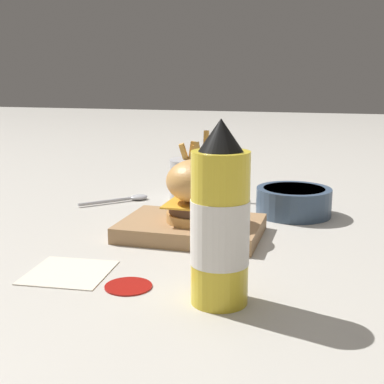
{
  "coord_description": "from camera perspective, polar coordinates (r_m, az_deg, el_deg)",
  "views": [
    {
      "loc": [
        0.23,
        -0.79,
        0.27
      ],
      "look_at": [
        0.0,
        0.04,
        0.08
      ],
      "focal_mm": 50.0,
      "sensor_mm": 36.0,
      "label": 1
    }
  ],
  "objects": [
    {
      "name": "ground_plane",
      "position": [
        0.87,
        -0.85,
        -5.5
      ],
      "size": [
        6.0,
        6.0,
        0.0
      ],
      "primitive_type": "plane",
      "color": "#B7B2A8"
    },
    {
      "name": "spoon",
      "position": [
        1.16,
        -6.79,
        -0.7
      ],
      "size": [
        0.12,
        0.12,
        0.01
      ],
      "rotation": [
        0.0,
        0.0,
        0.8
      ],
      "color": "#B2B2B7",
      "rests_on": "ground_plane"
    },
    {
      "name": "burger",
      "position": [
        0.89,
        0.61,
        0.2
      ],
      "size": [
        0.11,
        0.11,
        0.11
      ],
      "color": "tan",
      "rests_on": "serving_board"
    },
    {
      "name": "ketchup_puddle",
      "position": [
        0.7,
        -6.8,
        -9.88
      ],
      "size": [
        0.06,
        0.06,
        0.0
      ],
      "color": "#9E140F",
      "rests_on": "ground_plane"
    },
    {
      "name": "parchment_square",
      "position": [
        0.77,
        -12.99,
        -8.3
      ],
      "size": [
        0.12,
        0.12,
        0.0
      ],
      "color": "beige",
      "rests_on": "ground_plane"
    },
    {
      "name": "serving_board",
      "position": [
        0.91,
        0.0,
        -3.9
      ],
      "size": [
        0.23,
        0.16,
        0.03
      ],
      "color": "#A37A51",
      "rests_on": "ground_plane"
    },
    {
      "name": "ketchup_bottle",
      "position": [
        0.63,
        3.0,
        -3.33
      ],
      "size": [
        0.07,
        0.07,
        0.22
      ],
      "color": "yellow",
      "rests_on": "ground_plane"
    },
    {
      "name": "fries_basket",
      "position": [
        1.16,
        0.08,
        1.43
      ],
      "size": [
        0.1,
        0.1,
        0.15
      ],
      "color": "#B7B7BC",
      "rests_on": "ground_plane"
    },
    {
      "name": "side_bowl",
      "position": [
        1.05,
        10.79,
        -0.92
      ],
      "size": [
        0.14,
        0.14,
        0.05
      ],
      "color": "#384C66",
      "rests_on": "ground_plane"
    }
  ]
}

